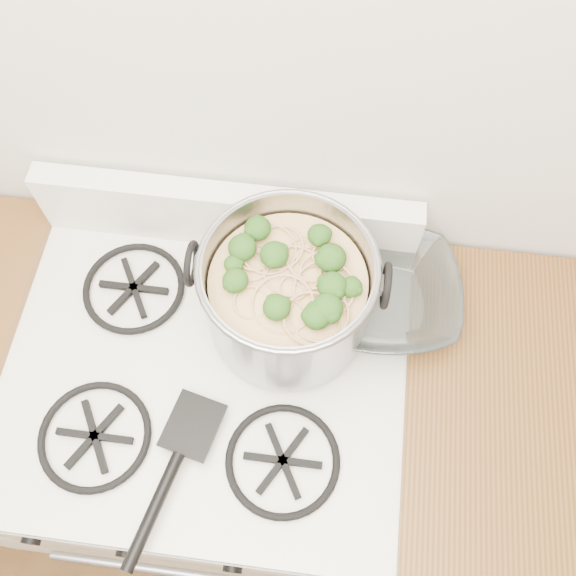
# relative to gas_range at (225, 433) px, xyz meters

# --- Properties ---
(gas_range) EXTENTS (0.76, 0.66, 0.92)m
(gas_range) POSITION_rel_gas_range_xyz_m (0.00, 0.00, 0.00)
(gas_range) COLOR white
(gas_range) RESTS_ON ground
(counter_left) EXTENTS (0.25, 0.65, 0.92)m
(counter_left) POSITION_rel_gas_range_xyz_m (-0.51, 0.00, 0.02)
(counter_left) COLOR silver
(counter_left) RESTS_ON ground
(stock_pot) EXTENTS (0.34, 0.31, 0.21)m
(stock_pot) POSITION_rel_gas_range_xyz_m (0.14, 0.13, 0.58)
(stock_pot) COLOR #95969D
(stock_pot) RESTS_ON gas_range
(spatula) EXTENTS (0.35, 0.37, 0.02)m
(spatula) POSITION_rel_gas_range_xyz_m (0.00, -0.11, 0.50)
(spatula) COLOR black
(spatula) RESTS_ON gas_range
(glass_bowl) EXTENTS (0.12, 0.12, 0.03)m
(glass_bowl) POSITION_rel_gas_range_xyz_m (0.33, 0.18, 0.50)
(glass_bowl) COLOR white
(glass_bowl) RESTS_ON gas_range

